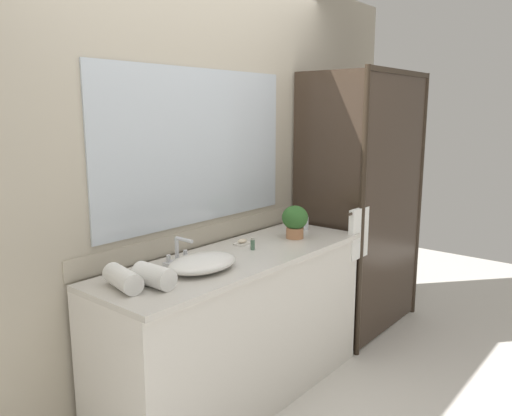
{
  "coord_description": "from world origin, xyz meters",
  "views": [
    {
      "loc": [
        -2.07,
        -1.83,
        1.71
      ],
      "look_at": [
        0.15,
        0.0,
        1.15
      ],
      "focal_mm": 35.23,
      "sensor_mm": 36.0,
      "label": 1
    }
  ],
  "objects_px": {
    "sink_basin": "(203,263)",
    "amenity_bottle_shampoo": "(253,244)",
    "potted_plant": "(295,220)",
    "soap_dish": "(242,242)",
    "rolled_towel_near_edge": "(123,279)",
    "amenity_bottle_lotion": "(306,223)",
    "faucet": "(178,254)",
    "rolled_towel_middle": "(154,276)",
    "amenity_bottle_body_wash": "(293,220)"
  },
  "relations": [
    {
      "from": "sink_basin",
      "to": "amenity_bottle_shampoo",
      "type": "bearing_deg",
      "value": 6.0
    },
    {
      "from": "potted_plant",
      "to": "amenity_bottle_shampoo",
      "type": "height_order",
      "value": "potted_plant"
    },
    {
      "from": "soap_dish",
      "to": "rolled_towel_near_edge",
      "type": "distance_m",
      "value": 0.94
    },
    {
      "from": "amenity_bottle_shampoo",
      "to": "amenity_bottle_lotion",
      "type": "relative_size",
      "value": 0.75
    },
    {
      "from": "faucet",
      "to": "rolled_towel_middle",
      "type": "distance_m",
      "value": 0.37
    },
    {
      "from": "soap_dish",
      "to": "potted_plant",
      "type": "bearing_deg",
      "value": -24.21
    },
    {
      "from": "soap_dish",
      "to": "amenity_bottle_lotion",
      "type": "bearing_deg",
      "value": -7.43
    },
    {
      "from": "sink_basin",
      "to": "rolled_towel_near_edge",
      "type": "bearing_deg",
      "value": 169.13
    },
    {
      "from": "soap_dish",
      "to": "rolled_towel_near_edge",
      "type": "height_order",
      "value": "rolled_towel_near_edge"
    },
    {
      "from": "faucet",
      "to": "rolled_towel_middle",
      "type": "bearing_deg",
      "value": -149.24
    },
    {
      "from": "soap_dish",
      "to": "rolled_towel_middle",
      "type": "distance_m",
      "value": 0.85
    },
    {
      "from": "amenity_bottle_shampoo",
      "to": "rolled_towel_near_edge",
      "type": "height_order",
      "value": "rolled_towel_near_edge"
    },
    {
      "from": "amenity_bottle_shampoo",
      "to": "sink_basin",
      "type": "bearing_deg",
      "value": -174.0
    },
    {
      "from": "soap_dish",
      "to": "amenity_bottle_body_wash",
      "type": "bearing_deg",
      "value": 5.33
    },
    {
      "from": "amenity_bottle_shampoo",
      "to": "rolled_towel_middle",
      "type": "bearing_deg",
      "value": -176.03
    },
    {
      "from": "soap_dish",
      "to": "rolled_towel_near_edge",
      "type": "relative_size",
      "value": 0.42
    },
    {
      "from": "rolled_towel_middle",
      "to": "sink_basin",
      "type": "bearing_deg",
      "value": 1.04
    },
    {
      "from": "sink_basin",
      "to": "amenity_bottle_body_wash",
      "type": "relative_size",
      "value": 4.38
    },
    {
      "from": "potted_plant",
      "to": "rolled_towel_middle",
      "type": "xyz_separation_m",
      "value": [
        -1.17,
        -0.02,
        -0.07
      ]
    },
    {
      "from": "sink_basin",
      "to": "potted_plant",
      "type": "bearing_deg",
      "value": 1.16
    },
    {
      "from": "potted_plant",
      "to": "soap_dish",
      "type": "relative_size",
      "value": 2.12
    },
    {
      "from": "sink_basin",
      "to": "rolled_towel_near_edge",
      "type": "xyz_separation_m",
      "value": [
        -0.43,
        0.08,
        0.01
      ]
    },
    {
      "from": "potted_plant",
      "to": "amenity_bottle_lotion",
      "type": "height_order",
      "value": "potted_plant"
    },
    {
      "from": "potted_plant",
      "to": "soap_dish",
      "type": "bearing_deg",
      "value": 155.79
    },
    {
      "from": "amenity_bottle_shampoo",
      "to": "rolled_towel_near_edge",
      "type": "bearing_deg",
      "value": 177.81
    },
    {
      "from": "amenity_bottle_lotion",
      "to": "rolled_towel_near_edge",
      "type": "height_order",
      "value": "same"
    },
    {
      "from": "rolled_towel_near_edge",
      "to": "soap_dish",
      "type": "bearing_deg",
      "value": 5.32
    },
    {
      "from": "amenity_bottle_body_wash",
      "to": "rolled_towel_middle",
      "type": "height_order",
      "value": "rolled_towel_middle"
    },
    {
      "from": "soap_dish",
      "to": "amenity_bottle_body_wash",
      "type": "xyz_separation_m",
      "value": [
        0.62,
        0.06,
        0.03
      ]
    },
    {
      "from": "potted_plant",
      "to": "rolled_towel_near_edge",
      "type": "relative_size",
      "value": 0.89
    },
    {
      "from": "potted_plant",
      "to": "soap_dish",
      "type": "height_order",
      "value": "potted_plant"
    },
    {
      "from": "amenity_bottle_shampoo",
      "to": "rolled_towel_middle",
      "type": "distance_m",
      "value": 0.78
    },
    {
      "from": "soap_dish",
      "to": "amenity_bottle_shampoo",
      "type": "relative_size",
      "value": 1.35
    },
    {
      "from": "sink_basin",
      "to": "amenity_bottle_shampoo",
      "type": "xyz_separation_m",
      "value": [
        0.46,
        0.05,
        -0.0
      ]
    },
    {
      "from": "soap_dish",
      "to": "amenity_bottle_body_wash",
      "type": "height_order",
      "value": "amenity_bottle_body_wash"
    },
    {
      "from": "faucet",
      "to": "amenity_bottle_body_wash",
      "type": "relative_size",
      "value": 1.86
    },
    {
      "from": "amenity_bottle_lotion",
      "to": "rolled_towel_middle",
      "type": "bearing_deg",
      "value": -175.97
    },
    {
      "from": "sink_basin",
      "to": "amenity_bottle_shampoo",
      "type": "height_order",
      "value": "sink_basin"
    },
    {
      "from": "sink_basin",
      "to": "rolled_towel_near_edge",
      "type": "relative_size",
      "value": 1.67
    },
    {
      "from": "faucet",
      "to": "soap_dish",
      "type": "xyz_separation_m",
      "value": [
        0.51,
        -0.01,
        -0.04
      ]
    },
    {
      "from": "sink_basin",
      "to": "rolled_towel_middle",
      "type": "distance_m",
      "value": 0.32
    },
    {
      "from": "amenity_bottle_body_wash",
      "to": "rolled_towel_middle",
      "type": "bearing_deg",
      "value": -170.84
    },
    {
      "from": "rolled_towel_near_edge",
      "to": "rolled_towel_middle",
      "type": "height_order",
      "value": "rolled_towel_middle"
    },
    {
      "from": "soap_dish",
      "to": "rolled_towel_middle",
      "type": "xyz_separation_m",
      "value": [
        -0.83,
        -0.18,
        0.04
      ]
    },
    {
      "from": "amenity_bottle_shampoo",
      "to": "rolled_towel_near_edge",
      "type": "relative_size",
      "value": 0.31
    },
    {
      "from": "rolled_towel_near_edge",
      "to": "rolled_towel_middle",
      "type": "relative_size",
      "value": 1.17
    },
    {
      "from": "sink_basin",
      "to": "rolled_towel_near_edge",
      "type": "height_order",
      "value": "rolled_towel_near_edge"
    },
    {
      "from": "potted_plant",
      "to": "rolled_towel_near_edge",
      "type": "xyz_separation_m",
      "value": [
        -1.28,
        0.07,
        -0.07
      ]
    },
    {
      "from": "sink_basin",
      "to": "rolled_towel_middle",
      "type": "height_order",
      "value": "rolled_towel_middle"
    },
    {
      "from": "faucet",
      "to": "rolled_towel_near_edge",
      "type": "xyz_separation_m",
      "value": [
        -0.43,
        -0.1,
        0.0
      ]
    }
  ]
}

